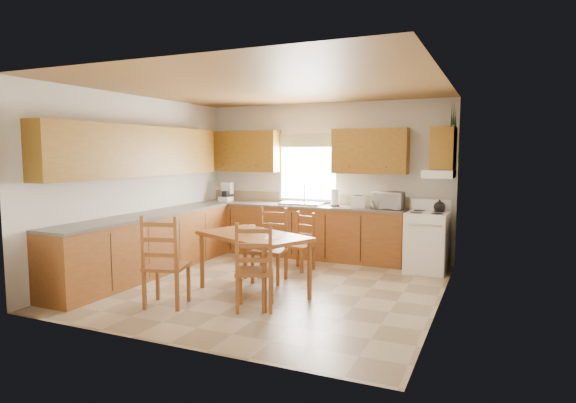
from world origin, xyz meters
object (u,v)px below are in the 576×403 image
at_px(chair_far_left, 300,242).
at_px(chair_far_right, 269,246).
at_px(chair_near_left, 166,261).
at_px(dining_table, 253,264).
at_px(stove, 427,243).
at_px(chair_near_right, 255,265).
at_px(microwave, 388,200).

bearing_deg(chair_far_left, chair_far_right, -83.59).
xyz_separation_m(chair_near_left, chair_far_left, (0.79, 2.27, -0.11)).
distance_m(dining_table, chair_far_left, 1.43).
distance_m(stove, chair_near_left, 3.96).
bearing_deg(chair_far_right, dining_table, -89.25).
relative_size(dining_table, chair_far_left, 1.67).
bearing_deg(chair_near_left, dining_table, -145.83).
bearing_deg(dining_table, chair_far_left, 112.25).
bearing_deg(chair_near_left, chair_near_right, -178.30).
height_order(microwave, chair_far_left, microwave).
height_order(dining_table, chair_near_right, chair_near_right).
distance_m(chair_near_left, chair_far_right, 1.61).
distance_m(stove, chair_far_left, 1.97).
bearing_deg(chair_far_right, stove, 31.40).
bearing_deg(stove, chair_near_left, -128.66).
xyz_separation_m(stove, chair_far_right, (-1.97, -1.50, 0.06)).
bearing_deg(dining_table, chair_near_left, -105.69).
xyz_separation_m(dining_table, chair_far_right, (-0.07, 0.62, 0.12)).
bearing_deg(chair_far_left, microwave, 54.32).
xyz_separation_m(chair_near_right, chair_far_right, (-0.37, 1.15, -0.00)).
bearing_deg(dining_table, stove, 72.82).
distance_m(dining_table, chair_far_right, 0.63).
bearing_deg(chair_far_right, chair_near_right, -77.82).
xyz_separation_m(chair_near_right, chair_far_left, (-0.24, 1.96, -0.08)).
height_order(stove, chair_far_right, chair_far_right).
bearing_deg(stove, chair_far_left, -156.53).
relative_size(stove, microwave, 1.97).
relative_size(chair_near_left, chair_near_right, 1.06).
distance_m(microwave, chair_near_right, 3.08).
distance_m(stove, chair_far_right, 2.48).
height_order(chair_near_left, chair_far_left, chair_near_left).
bearing_deg(chair_near_right, dining_table, -83.96).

